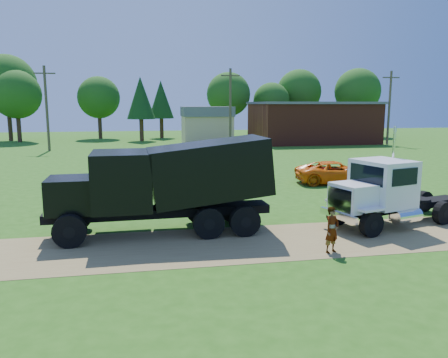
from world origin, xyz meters
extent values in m
plane|color=#245612|center=(0.00, 0.00, 0.00)|extent=(140.00, 140.00, 0.00)
cube|color=brown|center=(0.00, 0.00, 0.01)|extent=(120.00, 4.20, 0.01)
cube|color=black|center=(6.59, 1.47, 0.71)|extent=(6.64, 2.62, 0.27)
cylinder|color=black|center=(4.36, -0.14, 0.49)|extent=(1.02, 0.56, 0.98)
cylinder|color=black|center=(4.36, -0.14, 0.49)|extent=(0.42, 0.41, 0.34)
cylinder|color=black|center=(3.85, 1.69, 0.49)|extent=(1.02, 0.56, 0.98)
cylinder|color=black|center=(3.85, 1.69, 0.49)|extent=(0.42, 0.41, 0.34)
cylinder|color=black|center=(8.21, 0.94, 0.49)|extent=(1.02, 0.56, 0.98)
cylinder|color=black|center=(8.21, 0.94, 0.49)|extent=(0.42, 0.41, 0.34)
cylinder|color=black|center=(7.70, 2.77, 0.49)|extent=(1.02, 0.56, 0.98)
cylinder|color=black|center=(7.70, 2.77, 0.49)|extent=(0.42, 0.41, 0.34)
cylinder|color=black|center=(8.81, 3.08, 0.49)|extent=(1.02, 0.56, 0.98)
cylinder|color=black|center=(8.81, 3.08, 0.49)|extent=(0.42, 0.41, 0.34)
cube|color=silver|center=(4.15, 0.79, 1.38)|extent=(1.95, 1.89, 1.07)
cube|color=white|center=(3.38, 0.57, 1.33)|extent=(0.43, 1.30, 0.89)
cube|color=white|center=(3.34, 0.56, 0.71)|extent=(0.68, 2.00, 0.27)
cube|color=silver|center=(5.52, 1.17, 1.82)|extent=(2.37, 2.56, 1.87)
cube|color=black|center=(4.64, 0.92, 2.22)|extent=(0.52, 1.72, 0.76)
cube|color=black|center=(5.81, 0.14, 2.22)|extent=(1.29, 0.39, 0.67)
cube|color=black|center=(5.23, 2.21, 2.22)|extent=(1.29, 0.39, 0.67)
cube|color=silver|center=(4.36, -0.14, 1.07)|extent=(1.13, 0.67, 0.09)
cube|color=silver|center=(3.85, 1.69, 1.07)|extent=(1.13, 0.67, 0.09)
cylinder|color=white|center=(6.09, 0.27, 0.62)|extent=(1.34, 0.85, 0.53)
cylinder|color=white|center=(6.37, 1.92, 2.04)|extent=(0.15, 0.15, 4.09)
cylinder|color=black|center=(7.61, 1.76, 0.91)|extent=(1.21, 1.21, 0.11)
cube|color=black|center=(-3.46, 1.87, 0.86)|extent=(8.62, 1.32, 0.32)
cylinder|color=black|center=(-6.65, 0.65, 0.59)|extent=(1.19, 0.41, 1.18)
cylinder|color=black|center=(-6.65, 0.65, 0.59)|extent=(0.42, 0.41, 0.41)
cylinder|color=black|center=(-6.72, 2.91, 0.59)|extent=(1.19, 0.41, 1.18)
cylinder|color=black|center=(-6.72, 2.91, 0.59)|extent=(0.42, 0.41, 0.41)
cylinder|color=black|center=(-1.72, 0.80, 0.59)|extent=(1.19, 0.41, 1.18)
cylinder|color=black|center=(-1.72, 0.80, 0.59)|extent=(0.42, 0.41, 0.41)
cylinder|color=black|center=(-1.78, 3.05, 0.59)|extent=(1.19, 0.41, 1.18)
cylinder|color=black|center=(-1.78, 3.05, 0.59)|extent=(0.42, 0.41, 0.41)
cylinder|color=black|center=(-0.32, 0.84, 0.59)|extent=(1.19, 0.41, 1.18)
cylinder|color=black|center=(-0.32, 0.84, 0.59)|extent=(0.42, 0.41, 0.41)
cylinder|color=black|center=(-0.39, 3.09, 0.59)|extent=(1.19, 0.41, 1.18)
cylinder|color=black|center=(-0.39, 3.09, 0.59)|extent=(0.42, 0.41, 0.41)
cube|color=black|center=(-6.58, 1.78, 1.66)|extent=(1.98, 1.88, 1.29)
cube|color=white|center=(-7.54, 1.76, 1.61)|extent=(0.13, 1.61, 1.07)
cube|color=black|center=(-4.86, 1.83, 2.15)|extent=(2.22, 2.64, 2.15)
cube|color=black|center=(-5.91, 1.80, 2.63)|extent=(0.12, 2.15, 0.86)
cube|color=black|center=(-1.53, 1.93, 2.42)|extent=(4.78, 2.71, 2.61)
imported|color=orange|center=(7.98, 10.80, 0.70)|extent=(5.23, 2.75, 1.40)
imported|color=#999999|center=(2.13, -1.52, 0.79)|extent=(0.69, 0.59, 1.59)
imported|color=#999999|center=(6.16, 5.35, 0.91)|extent=(1.10, 1.03, 1.82)
cube|color=maroon|center=(18.00, 40.00, 2.50)|extent=(15.00, 10.00, 5.00)
cube|color=#5C5C61|center=(18.00, 40.00, 5.15)|extent=(15.40, 10.40, 0.30)
cube|color=tan|center=(4.00, 40.00, 1.80)|extent=(6.00, 5.00, 3.60)
cube|color=#5C5C61|center=(4.00, 40.00, 4.10)|extent=(6.20, 5.40, 1.20)
cylinder|color=#463928|center=(-14.00, 35.00, 4.50)|extent=(0.28, 0.28, 9.00)
cube|color=#463928|center=(-14.00, 35.00, 8.20)|extent=(2.20, 0.14, 0.14)
cylinder|color=#463928|center=(6.00, 35.00, 4.50)|extent=(0.28, 0.28, 9.00)
cube|color=#463928|center=(6.00, 35.00, 8.20)|extent=(2.20, 0.14, 0.14)
cylinder|color=#463928|center=(26.00, 35.00, 4.50)|extent=(0.28, 0.28, 9.00)
cube|color=#463928|center=(26.00, 35.00, 8.20)|extent=(2.20, 0.14, 0.14)
cylinder|color=#362216|center=(-20.19, 47.63, 1.69)|extent=(0.56, 0.56, 3.38)
sphere|color=#234E13|center=(-20.19, 47.63, 6.27)|extent=(6.36, 6.36, 6.36)
cylinder|color=#362216|center=(-10.12, 51.84, 1.61)|extent=(0.56, 0.56, 3.21)
sphere|color=#234E13|center=(-10.12, 51.84, 5.97)|extent=(6.06, 6.06, 6.06)
cylinder|color=#362216|center=(-1.18, 51.23, 1.49)|extent=(0.56, 0.56, 2.97)
cone|color=#0F3412|center=(-1.18, 51.23, 5.69)|extent=(3.74, 3.74, 5.52)
cylinder|color=#362216|center=(8.86, 50.68, 1.74)|extent=(0.56, 0.56, 3.48)
sphere|color=#234E13|center=(8.86, 50.68, 6.47)|extent=(6.57, 6.57, 6.57)
cylinder|color=#362216|center=(15.79, 51.35, 1.49)|extent=(0.56, 0.56, 2.97)
sphere|color=#234E13|center=(15.79, 51.35, 5.52)|extent=(5.61, 5.61, 5.61)
cylinder|color=#362216|center=(29.35, 49.86, 1.88)|extent=(0.56, 0.56, 3.77)
sphere|color=#234E13|center=(29.35, 49.86, 7.00)|extent=(7.11, 7.11, 7.11)
cylinder|color=#362216|center=(-4.13, 46.28, 1.53)|extent=(0.56, 0.56, 3.05)
cone|color=#0F3412|center=(-4.13, 46.28, 5.84)|extent=(3.84, 3.84, 5.67)
cylinder|color=#362216|center=(21.06, 53.55, 1.89)|extent=(0.56, 0.56, 3.77)
sphere|color=#234E13|center=(21.06, 53.55, 7.00)|extent=(7.11, 7.11, 7.11)
cylinder|color=#362216|center=(-21.91, 49.91, 2.08)|extent=(0.56, 0.56, 4.16)
sphere|color=#234E13|center=(-21.91, 49.91, 7.73)|extent=(7.85, 7.85, 7.85)
camera|label=1|loc=(-4.05, -14.79, 4.96)|focal=35.00mm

